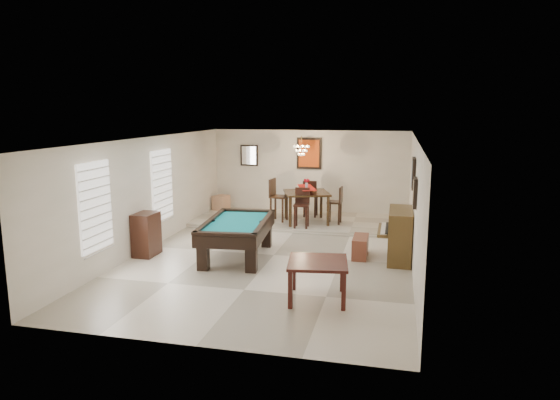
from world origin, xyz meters
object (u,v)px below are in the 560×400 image
at_px(dining_chair_north, 311,198).
at_px(corner_bench, 221,202).
at_px(piano_bench, 360,247).
at_px(dining_chair_east, 335,205).
at_px(upright_piano, 394,235).
at_px(square_table, 318,280).
at_px(dining_chair_south, 301,208).
at_px(apothecary_chest, 146,234).
at_px(chandelier, 301,147).
at_px(dining_chair_west, 279,200).
at_px(dining_table, 306,205).
at_px(pool_table, 237,240).
at_px(flower_vase, 307,183).

relative_size(dining_chair_north, corner_bench, 2.20).
xyz_separation_m(piano_bench, dining_chair_north, (-1.70, 3.38, 0.43)).
bearing_deg(piano_bench, dining_chair_east, 109.08).
bearing_deg(corner_bench, upright_piano, -35.42).
xyz_separation_m(square_table, upright_piano, (1.24, 2.67, 0.21)).
height_order(upright_piano, corner_bench, upright_piano).
xyz_separation_m(piano_bench, dining_chair_south, (-1.70, 1.93, 0.42)).
xyz_separation_m(apothecary_chest, chandelier, (2.77, 3.87, 1.72)).
distance_m(piano_bench, corner_bench, 5.93).
height_order(dining_chair_east, chandelier, chandelier).
xyz_separation_m(dining_chair_east, chandelier, (-0.99, 0.26, 1.57)).
bearing_deg(dining_chair_west, dining_chair_south, -122.42).
xyz_separation_m(upright_piano, dining_table, (-2.39, 2.64, 0.05)).
relative_size(dining_chair_north, dining_chair_west, 0.90).
distance_m(piano_bench, dining_chair_west, 3.60).
relative_size(square_table, dining_chair_west, 0.84).
bearing_deg(dining_chair_north, square_table, 100.62).
height_order(piano_bench, dining_chair_north, dining_chair_north).
relative_size(pool_table, upright_piano, 1.80).
bearing_deg(dining_chair_south, dining_table, 86.12).
relative_size(piano_bench, dining_chair_east, 0.80).
bearing_deg(dining_chair_south, corner_bench, 145.71).
bearing_deg(piano_bench, corner_bench, 140.99).
distance_m(apothecary_chest, dining_chair_east, 5.21).
bearing_deg(dining_chair_south, pool_table, -112.45).
distance_m(apothecary_chest, dining_chair_west, 4.19).
bearing_deg(dining_chair_north, dining_table, 91.01).
bearing_deg(chandelier, flower_vase, -54.31).
bearing_deg(dining_chair_east, upright_piano, 33.59).
height_order(pool_table, square_table, pool_table).
xyz_separation_m(apothecary_chest, dining_table, (2.98, 3.57, 0.12)).
distance_m(apothecary_chest, dining_chair_south, 4.16).
xyz_separation_m(dining_chair_north, corner_bench, (-2.90, 0.35, -0.32)).
distance_m(square_table, piano_bench, 2.77).
relative_size(flower_vase, chandelier, 0.44).
xyz_separation_m(dining_chair_north, chandelier, (-0.20, -0.49, 1.54)).
distance_m(pool_table, dining_chair_west, 3.26).
distance_m(pool_table, corner_bench, 4.81).
relative_size(pool_table, square_table, 2.40).
bearing_deg(dining_chair_west, pool_table, -175.26).
bearing_deg(upright_piano, dining_chair_south, 140.57).
relative_size(piano_bench, chandelier, 1.37).
bearing_deg(pool_table, apothecary_chest, -176.45).
bearing_deg(square_table, dining_table, 102.29).
relative_size(dining_chair_west, corner_bench, 2.43).
xyz_separation_m(pool_table, dining_chair_west, (0.17, 3.24, 0.32)).
height_order(piano_bench, flower_vase, flower_vase).
height_order(piano_bench, dining_table, dining_table).
height_order(pool_table, dining_chair_south, dining_chair_south).
bearing_deg(corner_bench, flower_vase, -21.32).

